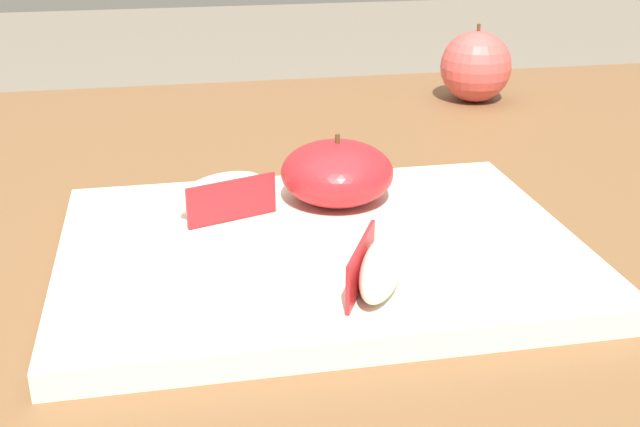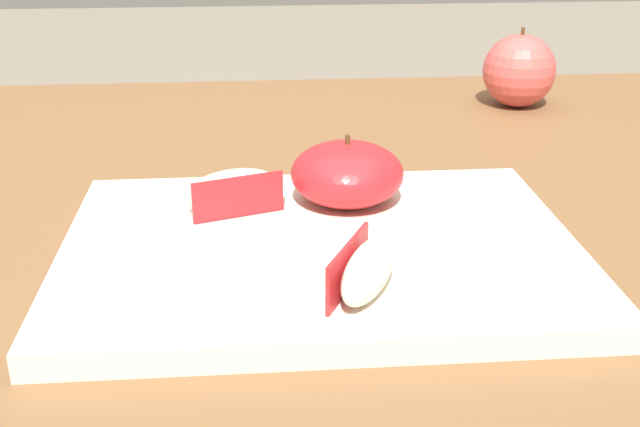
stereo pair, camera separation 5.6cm
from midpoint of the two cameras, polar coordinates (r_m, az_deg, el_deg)
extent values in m
cube|color=brown|center=(0.63, -5.36, -2.56)|extent=(1.40, 0.97, 0.03)
cube|color=beige|center=(0.57, -2.80, -2.75)|extent=(0.36, 0.27, 0.02)
ellipsoid|color=#B21E23|center=(0.62, -1.35, 2.84)|extent=(0.09, 0.09, 0.05)
cylinder|color=#4C3319|center=(0.61, -1.37, 5.11)|extent=(0.00, 0.00, 0.01)
ellipsoid|color=#F4EACC|center=(0.61, -9.36, 1.29)|extent=(0.08, 0.05, 0.03)
cube|color=#B21E23|center=(0.60, -8.90, 0.88)|extent=(0.07, 0.03, 0.03)
ellipsoid|color=#F4EACC|center=(0.49, 1.15, -3.91)|extent=(0.05, 0.08, 0.03)
cube|color=#B21E23|center=(0.49, -0.34, -3.73)|extent=(0.03, 0.06, 0.03)
sphere|color=#D14C47|center=(0.99, 9.32, 10.16)|extent=(0.08, 0.08, 0.08)
cylinder|color=#4C3319|center=(0.98, 9.49, 12.68)|extent=(0.00, 0.00, 0.01)
camera|label=1|loc=(0.03, -92.86, -1.21)|focal=45.43mm
camera|label=2|loc=(0.03, 87.14, 1.21)|focal=45.43mm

